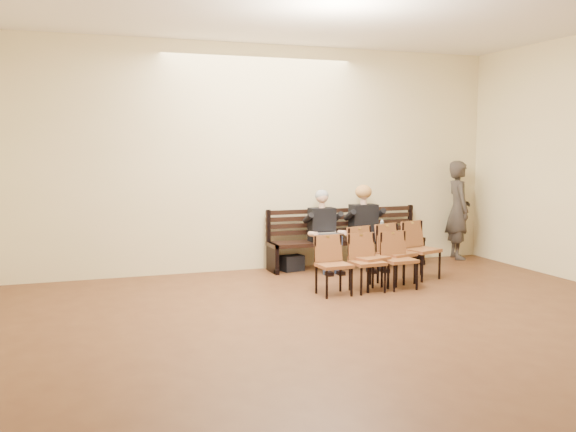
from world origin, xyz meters
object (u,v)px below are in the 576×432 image
at_px(bench, 347,253).
at_px(bag, 292,263).
at_px(seated_man, 324,233).
at_px(chair_row_back, 367,263).
at_px(water_bottle, 382,235).
at_px(laptop, 329,235).
at_px(seated_woman, 366,230).
at_px(passerby, 459,203).
at_px(chair_row_front, 397,254).

bearing_deg(bench, bag, 179.97).
relative_size(seated_man, chair_row_back, 0.85).
bearing_deg(water_bottle, bag, 164.48).
distance_m(bench, seated_man, 0.60).
bearing_deg(bench, laptop, -149.67).
relative_size(seated_woman, chair_row_back, 0.88).
bearing_deg(passerby, bench, 108.73).
bearing_deg(bench, seated_woman, -23.83).
bearing_deg(bench, chair_row_front, -84.33).
relative_size(laptop, chair_row_front, 0.21).
xyz_separation_m(passerby, chair_row_back, (-2.62, -1.80, -0.58)).
distance_m(laptop, chair_row_front, 1.26).
distance_m(bench, seated_woman, 0.49).
height_order(bench, water_bottle, water_bottle).
bearing_deg(chair_row_front, chair_row_back, -170.21).
bearing_deg(chair_row_front, seated_man, 96.86).
bearing_deg(chair_row_back, water_bottle, 52.69).
height_order(seated_man, bag, seated_man).
height_order(water_bottle, passerby, passerby).
xyz_separation_m(bag, chair_row_back, (0.45, -1.70, 0.27)).
distance_m(water_bottle, passerby, 1.83).
relative_size(bench, chair_row_front, 1.71).
height_order(bench, chair_row_back, chair_row_back).
distance_m(laptop, passerby, 2.61).
height_order(seated_man, water_bottle, seated_man).
bearing_deg(chair_row_back, seated_woman, 61.47).
distance_m(seated_woman, bag, 1.31).
xyz_separation_m(seated_man, chair_row_back, (-0.03, -1.58, -0.21)).
height_order(chair_row_front, chair_row_back, chair_row_front).
bearing_deg(seated_man, seated_woman, 0.00).
xyz_separation_m(water_bottle, passerby, (1.72, 0.48, 0.42)).
xyz_separation_m(seated_man, water_bottle, (0.87, -0.26, -0.04)).
relative_size(passerby, chair_row_back, 1.39).
distance_m(passerby, chair_row_back, 3.23).
distance_m(seated_man, chair_row_front, 1.39).
bearing_deg(bag, bench, -0.03).
height_order(seated_woman, water_bottle, seated_woman).
height_order(seated_woman, laptop, seated_woman).
distance_m(seated_man, bag, 0.69).
xyz_separation_m(bench, laptop, (-0.42, -0.25, 0.34)).
bearing_deg(seated_woman, chair_row_front, -96.23).
xyz_separation_m(water_bottle, bag, (-1.36, 0.38, -0.43)).
bearing_deg(chair_row_back, chair_row_front, 25.19).
bearing_deg(seated_man, chair_row_front, -64.82).
bearing_deg(bag, laptop, -25.56).
bearing_deg(chair_row_front, laptop, 98.16).
bearing_deg(bench, water_bottle, -41.93).
relative_size(seated_man, seated_woman, 0.97).
relative_size(laptop, passerby, 0.16).
height_order(seated_man, chair_row_front, seated_man).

